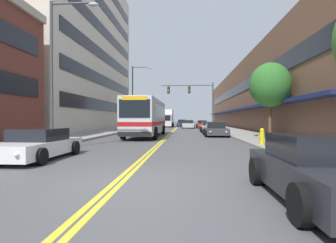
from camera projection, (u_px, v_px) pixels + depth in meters
The scene contains 21 objects.
ground_plane at pixel (176, 128), 43.59m from camera, with size 240.00×240.00×0.00m, color #4C4C4F.
sidewalk_left at pixel (132, 128), 44.11m from camera, with size 3.89×106.00×0.17m.
sidewalk_right at pixel (221, 128), 43.07m from camera, with size 3.89×106.00×0.17m.
centre_line at pixel (176, 128), 43.59m from camera, with size 0.34×106.00×0.01m.
office_tower_left at pixel (65, 47), 37.51m from camera, with size 12.08×29.90×23.93m.
storefront_row_right at pixel (259, 98), 42.59m from camera, with size 9.10×68.00×9.92m.
city_bus at pixel (147, 116), 24.15m from camera, with size 2.81×11.44×3.28m.
car_white_parked_left_near at pixel (37, 145), 10.56m from camera, with size 2.16×4.58×1.21m.
car_beige_parked_left_mid at pixel (144, 126), 37.36m from camera, with size 1.98×4.41×1.26m.
car_charcoal_parked_right_foreground at pixel (322, 170), 5.15m from camera, with size 2.10×4.19×1.30m.
car_red_parked_right_mid at pixel (202, 124), 45.25m from camera, with size 2.00×4.43×1.35m.
car_dark_grey_parked_right_far at pixel (215, 130), 24.40m from camera, with size 2.17×4.54×1.31m.
car_champagne_parked_right_end at pixel (209, 127), 31.14m from camera, with size 2.02×4.86×1.27m.
car_navy_moving_lead at pixel (182, 123), 52.93m from camera, with size 2.02×4.49×1.46m.
car_silver_moving_second at pixel (188, 124), 44.79m from camera, with size 2.20×4.16×1.39m.
box_truck at pixel (167, 118), 51.16m from camera, with size 2.57×6.59×3.39m.
traffic_signal_mast at pixel (194, 96), 34.59m from camera, with size 6.96×0.38×6.39m.
street_lamp_left_near at pixel (59, 60), 13.61m from camera, with size 2.61×0.28×7.74m.
street_lamp_left_far at pixel (135, 92), 34.24m from camera, with size 2.71×0.28×8.51m.
street_tree_right_mid at pixel (270, 85), 19.47m from camera, with size 3.00×3.00×5.62m.
fire_hydrant at pixel (262, 136), 14.64m from camera, with size 0.34×0.26×0.93m.
Camera 1 is at (1.72, -6.57, 1.62)m, focal length 28.00 mm.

